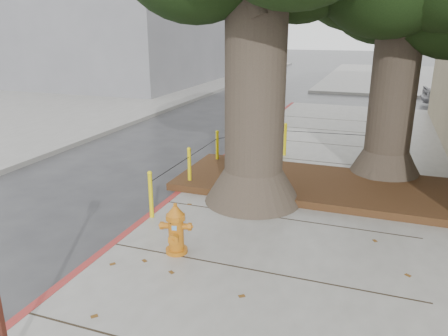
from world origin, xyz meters
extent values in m
plane|color=#28282B|center=(0.00, 0.00, 0.00)|extent=(140.00, 140.00, 0.00)
cube|color=slate|center=(6.00, 30.00, 0.07)|extent=(16.00, 20.00, 0.15)
cube|color=slate|center=(-14.00, 10.00, 0.07)|extent=(14.00, 60.00, 0.15)
cube|color=maroon|center=(-2.00, 2.50, 0.07)|extent=(0.14, 26.00, 0.16)
cube|color=black|center=(0.90, 3.90, 0.23)|extent=(6.40, 2.60, 0.16)
cone|color=#4C3F33|center=(-0.30, 2.70, 0.50)|extent=(2.04, 2.04, 0.70)
cylinder|color=#4C3F33|center=(-0.30, 2.70, 2.53)|extent=(1.20, 1.20, 4.22)
cone|color=#4C3F33|center=(2.30, 5.20, 0.50)|extent=(1.77, 1.77, 0.70)
cylinder|color=#4C3F33|center=(2.30, 5.20, 2.32)|extent=(1.04, 1.04, 3.84)
cylinder|color=yellow|center=(-1.90, 1.20, 0.60)|extent=(0.08, 0.08, 0.90)
sphere|color=yellow|center=(-1.90, 1.20, 1.05)|extent=(0.09, 0.09, 0.09)
cylinder|color=yellow|center=(-1.90, 3.00, 0.60)|extent=(0.08, 0.08, 0.90)
sphere|color=yellow|center=(-1.90, 3.00, 1.05)|extent=(0.09, 0.09, 0.09)
cylinder|color=yellow|center=(-1.90, 4.80, 0.60)|extent=(0.08, 0.08, 0.90)
sphere|color=yellow|center=(-1.90, 4.80, 1.05)|extent=(0.09, 0.09, 0.09)
cylinder|color=yellow|center=(-0.40, 6.30, 0.60)|extent=(0.08, 0.08, 0.90)
sphere|color=yellow|center=(-0.40, 6.30, 1.05)|extent=(0.09, 0.09, 0.09)
cylinder|color=yellow|center=(1.80, 6.50, 0.60)|extent=(0.08, 0.08, 0.90)
sphere|color=yellow|center=(1.80, 6.50, 1.05)|extent=(0.09, 0.09, 0.09)
cylinder|color=black|center=(-1.90, 2.10, 0.87)|extent=(0.02, 1.80, 0.02)
cylinder|color=black|center=(-1.90, 3.90, 0.87)|extent=(0.02, 1.80, 0.02)
cylinder|color=black|center=(-1.15, 5.55, 0.87)|extent=(1.51, 1.51, 0.02)
cylinder|color=black|center=(0.70, 6.40, 0.87)|extent=(2.20, 0.22, 0.02)
cylinder|color=#C06913|center=(-0.84, 0.10, 0.18)|extent=(0.44, 0.44, 0.07)
cylinder|color=#C06913|center=(-0.84, 0.10, 0.49)|extent=(0.30, 0.30, 0.56)
cylinder|color=#C06913|center=(-0.84, 0.10, 0.78)|extent=(0.39, 0.39, 0.08)
cone|color=#C06913|center=(-0.84, 0.10, 0.88)|extent=(0.37, 0.37, 0.16)
cylinder|color=#C06913|center=(-0.84, 0.10, 0.98)|extent=(0.08, 0.08, 0.06)
cylinder|color=#C06913|center=(-0.98, 0.07, 0.62)|extent=(0.18, 0.14, 0.10)
cylinder|color=#C06913|center=(-0.70, 0.14, 0.62)|extent=(0.18, 0.14, 0.10)
cylinder|color=#C06913|center=(-0.80, -0.03, 0.49)|extent=(0.18, 0.19, 0.15)
cube|color=#5999D8|center=(-0.81, -0.02, 0.64)|extent=(0.08, 0.02, 0.08)
imported|color=black|center=(-12.83, 18.00, 0.60)|extent=(1.87, 4.18, 1.19)
camera|label=1|loc=(2.06, -5.64, 3.68)|focal=35.00mm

